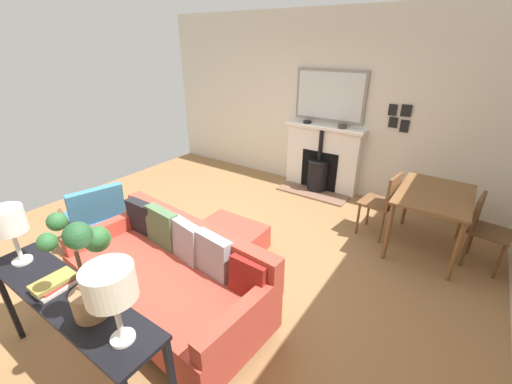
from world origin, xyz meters
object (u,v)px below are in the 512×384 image
sofa (170,277)px  table_lamp_far_end (110,286)px  mantel_bowl_near (307,122)px  mantel_bowl_far (343,126)px  potted_plant (87,264)px  armchair_accent (96,213)px  console_table (69,306)px  table_lamp_near_end (8,222)px  dining_chair_near_fireplace (385,200)px  book_stack (55,284)px  fireplace (321,162)px  ottoman (229,238)px  dining_chair_by_back_wall (484,225)px  dining_table (433,201)px

sofa → table_lamp_far_end: (0.86, 0.63, 0.83)m
mantel_bowl_near → mantel_bowl_far: 0.61m
table_lamp_far_end → potted_plant: potted_plant is taller
armchair_accent → mantel_bowl_far: bearing=150.2°
console_table → table_lamp_near_end: table_lamp_near_end is taller
mantel_bowl_near → dining_chair_near_fireplace: mantel_bowl_near is taller
book_stack → mantel_bowl_near: bearing=-177.4°
mantel_bowl_near → sofa: (3.39, 0.32, -0.77)m
fireplace → armchair_accent: fireplace is taller
book_stack → ottoman: bearing=178.4°
sofa → mantel_bowl_far: bearing=175.0°
ottoman → fireplace: bearing=178.2°
dining_chair_by_back_wall → potted_plant: bearing=-32.0°
dining_table → dining_chair_by_back_wall: (-0.01, 0.53, -0.16)m
mantel_bowl_far → book_stack: (4.24, -0.42, -0.31)m
fireplace → table_lamp_near_end: table_lamp_near_end is taller
console_table → dining_chair_by_back_wall: size_ratio=2.02×
mantel_bowl_near → console_table: mantel_bowl_near is taller
dining_chair_near_fireplace → mantel_bowl_near: bearing=-121.0°
mantel_bowl_near → table_lamp_far_end: size_ratio=0.28×
dining_chair_by_back_wall → console_table: bearing=-35.4°
console_table → mantel_bowl_far: bearing=176.0°
sofa → table_lamp_near_end: bearing=-36.6°
console_table → table_lamp_far_end: table_lamp_far_end is taller
book_stack → dining_chair_near_fireplace: size_ratio=0.33×
table_lamp_near_end → dining_chair_by_back_wall: 4.50m
fireplace → dining_chair_by_back_wall: 2.53m
mantel_bowl_near → sofa: size_ratio=0.07×
fireplace → sofa: (3.37, 0.00, -0.12)m
ottoman → dining_chair_by_back_wall: bearing=121.3°
armchair_accent → potted_plant: size_ratio=1.19×
mantel_bowl_far → console_table: (4.25, -0.30, -0.44)m
mantel_bowl_far → table_lamp_near_end: bearing=-12.4°
mantel_bowl_far → potted_plant: (4.20, 0.03, 0.02)m
console_table → sofa: bearing=179.9°
ottoman → armchair_accent: size_ratio=0.92×
fireplace → ottoman: fireplace is taller
sofa → armchair_accent: (-0.21, -1.53, 0.11)m
table_lamp_near_end → book_stack: bearing=90.0°
fireplace → book_stack: fireplace is taller
fireplace → potted_plant: 4.25m
mantel_bowl_near → potted_plant: 4.24m
table_lamp_far_end → book_stack: (-0.00, -0.76, -0.36)m
armchair_accent → potted_plant: bearing=61.1°
fireplace → table_lamp_near_end: 4.33m
fireplace → table_lamp_far_end: size_ratio=2.64×
potted_plant → book_stack: (0.05, -0.44, -0.33)m
dining_table → table_lamp_near_end: bearing=-36.7°
mantel_bowl_near → table_lamp_far_end: bearing=12.6°
mantel_bowl_far → potted_plant: potted_plant is taller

